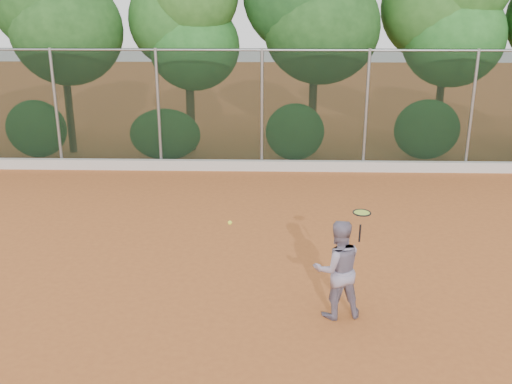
{
  "coord_description": "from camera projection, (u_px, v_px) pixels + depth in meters",
  "views": [
    {
      "loc": [
        0.29,
        -9.35,
        4.67
      ],
      "look_at": [
        0.0,
        1.0,
        1.25
      ],
      "focal_mm": 40.0,
      "sensor_mm": 36.0,
      "label": 1
    }
  ],
  "objects": [
    {
      "name": "tennis_racket",
      "position": [
        362.0,
        215.0,
        8.34
      ],
      "size": [
        0.34,
        0.34,
        0.51
      ],
      "color": "black",
      "rests_on": "ground"
    },
    {
      "name": "tennis_ball_in_flight",
      "position": [
        230.0,
        223.0,
        8.95
      ],
      "size": [
        0.07,
        0.07,
        0.07
      ],
      "color": "#E8F938",
      "rests_on": "ground"
    },
    {
      "name": "tennis_player",
      "position": [
        338.0,
        269.0,
        8.75
      ],
      "size": [
        0.88,
        0.74,
        1.59
      ],
      "primitive_type": "imported",
      "rotation": [
        0.0,
        0.0,
        3.33
      ],
      "color": "gray",
      "rests_on": "ground"
    },
    {
      "name": "ground",
      "position": [
        254.0,
        275.0,
        10.34
      ],
      "size": [
        80.0,
        80.0,
        0.0
      ],
      "primitive_type": "plane",
      "color": "#AF5C29",
      "rests_on": "ground"
    },
    {
      "name": "concrete_curb",
      "position": [
        262.0,
        166.0,
        16.77
      ],
      "size": [
        24.0,
        0.2,
        0.3
      ],
      "primitive_type": "cube",
      "color": "beige",
      "rests_on": "ground"
    },
    {
      "name": "foliage_backdrop",
      "position": [
        246.0,
        13.0,
        17.5
      ],
      "size": [
        23.7,
        3.63,
        7.55
      ],
      "color": "#462D1B",
      "rests_on": "ground"
    },
    {
      "name": "chainlink_fence",
      "position": [
        262.0,
        107.0,
        16.41
      ],
      "size": [
        24.09,
        0.09,
        3.5
      ],
      "color": "black",
      "rests_on": "ground"
    }
  ]
}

